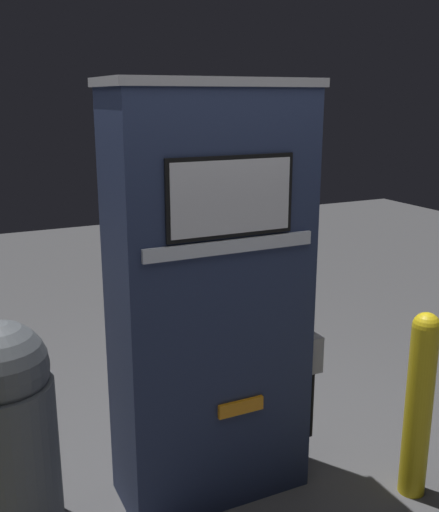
% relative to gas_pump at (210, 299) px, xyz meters
% --- Properties ---
extents(ground_plane, '(14.00, 14.00, 0.00)m').
position_rel_gas_pump_xyz_m(ground_plane, '(-0.00, -0.22, -1.04)').
color(ground_plane, '#4C4C4F').
extents(gas_pump, '(1.04, 0.47, 2.07)m').
position_rel_gas_pump_xyz_m(gas_pump, '(0.00, 0.00, 0.00)').
color(gas_pump, '#232D4C').
rests_on(gas_pump, ground_plane).
extents(safety_bollard, '(0.14, 0.14, 0.99)m').
position_rel_gas_pump_xyz_m(safety_bollard, '(0.92, -0.50, -0.52)').
color(safety_bollard, yellow).
rests_on(safety_bollard, ground_plane).
extents(trash_bin, '(0.46, 0.46, 1.05)m').
position_rel_gas_pump_xyz_m(trash_bin, '(-0.98, 0.10, -0.51)').
color(trash_bin, '#51565B').
rests_on(trash_bin, ground_plane).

